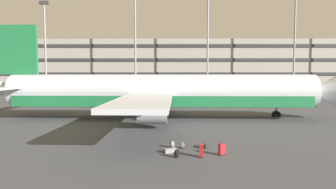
% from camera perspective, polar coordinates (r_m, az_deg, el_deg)
% --- Properties ---
extents(ground_plane, '(600.00, 600.00, 0.00)m').
position_cam_1_polar(ground_plane, '(32.31, 2.03, -4.71)').
color(ground_plane, '#424449').
extents(terminal_structure, '(150.83, 15.60, 12.95)m').
position_cam_1_polar(terminal_structure, '(75.96, 1.08, 5.26)').
color(terminal_structure, gray).
rests_on(terminal_structure, ground_plane).
extents(airliner, '(38.76, 31.28, 10.25)m').
position_cam_1_polar(airliner, '(32.13, -1.99, 0.37)').
color(airliner, silver).
rests_on(airliner, ground_plane).
extents(light_mast_left, '(1.80, 0.50, 19.66)m').
position_cam_1_polar(light_mast_left, '(66.19, -22.73, 9.46)').
color(light_mast_left, gray).
rests_on(light_mast_left, ground_plane).
extents(light_mast_center_left, '(1.80, 0.50, 26.68)m').
position_cam_1_polar(light_mast_center_left, '(61.92, -6.40, 13.51)').
color(light_mast_center_left, gray).
rests_on(light_mast_center_left, ground_plane).
extents(light_mast_center_right, '(1.80, 0.50, 20.89)m').
position_cam_1_polar(light_mast_center_right, '(61.58, 7.73, 10.76)').
color(light_mast_center_right, gray).
rests_on(light_mast_center_right, ground_plane).
extents(light_mast_right, '(1.80, 0.50, 23.11)m').
position_cam_1_polar(light_mast_right, '(66.32, 23.39, 10.98)').
color(light_mast_right, gray).
rests_on(light_mast_right, ground_plane).
extents(suitcase_teal, '(0.26, 0.39, 0.97)m').
position_cam_1_polar(suitcase_teal, '(17.78, 6.48, -10.68)').
color(suitcase_teal, '#B21E23').
rests_on(suitcase_teal, ground_plane).
extents(suitcase_orange, '(0.87, 0.63, 0.26)m').
position_cam_1_polar(suitcase_orange, '(18.75, 0.50, -10.79)').
color(suitcase_orange, gray).
rests_on(suitcase_orange, ground_plane).
extents(suitcase_large, '(0.48, 0.76, 0.22)m').
position_cam_1_polar(suitcase_large, '(20.06, 6.79, -9.89)').
color(suitcase_large, black).
rests_on(suitcase_large, ground_plane).
extents(suitcase_upright, '(0.44, 0.38, 0.80)m').
position_cam_1_polar(suitcase_upright, '(18.40, 10.38, -10.36)').
color(suitcase_upright, '#B21E23').
rests_on(suitcase_upright, ground_plane).
extents(backpack_small, '(0.40, 0.42, 0.47)m').
position_cam_1_polar(backpack_small, '(19.72, 2.81, -9.83)').
color(backpack_small, gray).
rests_on(backpack_small, ground_plane).
extents(backpack_red, '(0.40, 0.39, 0.51)m').
position_cam_1_polar(backpack_red, '(19.86, 0.85, -9.67)').
color(backpack_red, gray).
rests_on(backpack_red, ground_plane).
extents(backpack_silver, '(0.35, 0.41, 0.55)m').
position_cam_1_polar(backpack_silver, '(17.64, 1.63, -11.39)').
color(backpack_silver, black).
rests_on(backpack_silver, ground_plane).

